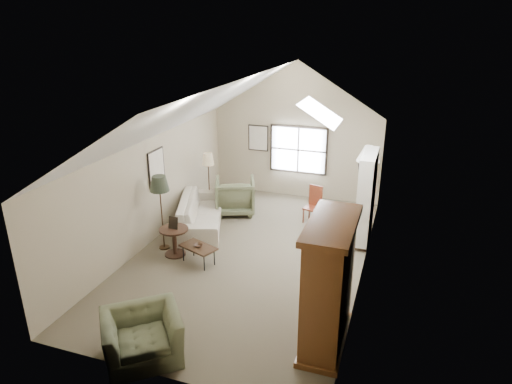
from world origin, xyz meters
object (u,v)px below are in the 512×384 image
(armchair_near, at_px, (142,336))
(coffee_table, at_px, (199,255))
(armoire, at_px, (328,285))
(sofa, at_px, (201,212))
(side_chair, at_px, (312,205))
(armchair_far, at_px, (235,196))
(side_table, at_px, (175,242))

(armchair_near, xyz_separation_m, coffee_table, (-0.46, 2.99, -0.18))
(armoire, height_order, sofa, armoire)
(side_chair, bearing_deg, coffee_table, -106.43)
(armchair_near, height_order, armchair_far, armchair_far)
(armchair_near, relative_size, side_table, 1.81)
(coffee_table, distance_m, side_chair, 3.50)
(armchair_far, bearing_deg, side_chair, 159.46)
(armchair_near, bearing_deg, armchair_far, 58.09)
(armchair_near, distance_m, armchair_far, 5.93)
(sofa, relative_size, armchair_near, 2.21)
(armchair_near, xyz_separation_m, side_chair, (1.43, 5.92, 0.11))
(sofa, bearing_deg, side_chair, -86.88)
(armoire, bearing_deg, side_chair, 105.06)
(armchair_near, relative_size, coffee_table, 1.48)
(coffee_table, height_order, side_table, side_table)
(sofa, xyz_separation_m, side_table, (0.10, -1.60, -0.05))
(armoire, bearing_deg, armchair_near, -154.07)
(armoire, distance_m, coffee_table, 3.67)
(side_chair, bearing_deg, armoire, -58.53)
(armoire, distance_m, armchair_far, 5.75)
(armchair_far, height_order, side_chair, side_chair)
(armoire, relative_size, armchair_near, 1.85)
(side_table, bearing_deg, armchair_far, 81.41)
(armoire, xyz_separation_m, sofa, (-3.91, 3.46, -0.72))
(coffee_table, bearing_deg, side_table, 165.74)
(armchair_far, bearing_deg, armoire, 105.11)
(coffee_table, distance_m, side_table, 0.71)
(armchair_near, bearing_deg, armoire, -13.04)
(sofa, height_order, side_chair, side_chair)
(coffee_table, relative_size, side_table, 1.22)
(sofa, relative_size, coffee_table, 3.26)
(armchair_far, xyz_separation_m, coffee_table, (0.27, -2.90, -0.28))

